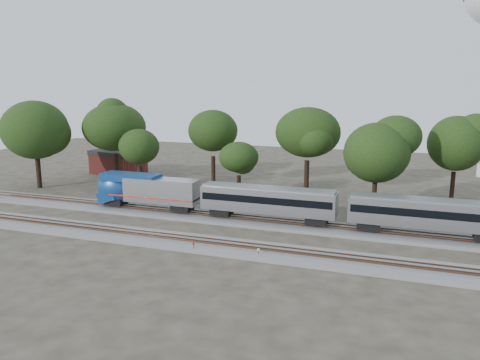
% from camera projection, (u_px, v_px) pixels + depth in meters
% --- Properties ---
extents(ground, '(160.00, 160.00, 0.00)m').
position_uv_depth(ground, '(193.00, 232.00, 54.48)').
color(ground, '#383328').
rests_on(ground, ground).
extents(track_far, '(160.00, 5.00, 0.73)m').
position_uv_depth(track_far, '(213.00, 217.00, 59.99)').
color(track_far, slate).
rests_on(track_far, ground).
extents(track_near, '(160.00, 5.00, 0.73)m').
position_uv_depth(track_near, '(177.00, 241.00, 50.75)').
color(track_near, slate).
rests_on(track_near, ground).
extents(train, '(87.20, 3.00, 4.43)m').
position_uv_depth(train, '(428.00, 213.00, 51.06)').
color(train, '#AFB1B6').
rests_on(train, ground).
extents(switch_stand_red, '(0.33, 0.07, 1.03)m').
position_uv_depth(switch_stand_red, '(194.00, 246.00, 47.88)').
color(switch_stand_red, '#512D19').
rests_on(switch_stand_red, ground).
extents(switch_stand_white, '(0.29, 0.13, 0.94)m').
position_uv_depth(switch_stand_white, '(258.00, 252.00, 46.32)').
color(switch_stand_white, '#512D19').
rests_on(switch_stand_white, ground).
extents(switch_lever, '(0.57, 0.45, 0.30)m').
position_uv_depth(switch_lever, '(239.00, 256.00, 46.50)').
color(switch_lever, '#512D19').
rests_on(switch_lever, ground).
extents(brick_building, '(10.95, 8.93, 4.59)m').
position_uv_depth(brick_building, '(118.00, 162.00, 90.64)').
color(brick_building, maroon).
rests_on(brick_building, ground).
extents(tree_0, '(9.85, 9.85, 13.89)m').
position_uv_depth(tree_0, '(35.00, 130.00, 76.58)').
color(tree_0, black).
rests_on(tree_0, ground).
extents(tree_1, '(10.01, 10.01, 14.11)m').
position_uv_depth(tree_1, '(114.00, 127.00, 79.85)').
color(tree_1, black).
rests_on(tree_1, ground).
extents(tree_2, '(7.23, 7.23, 10.20)m').
position_uv_depth(tree_2, '(139.00, 147.00, 75.62)').
color(tree_2, black).
rests_on(tree_2, ground).
extents(tree_3, '(9.56, 9.56, 13.48)m').
position_uv_depth(tree_3, '(213.00, 131.00, 78.29)').
color(tree_3, black).
rests_on(tree_3, ground).
extents(tree_4, '(6.30, 6.30, 8.88)m').
position_uv_depth(tree_4, '(239.00, 157.00, 70.65)').
color(tree_4, black).
rests_on(tree_4, ground).
extents(tree_5, '(9.81, 9.81, 13.82)m').
position_uv_depth(tree_5, '(308.00, 132.00, 72.90)').
color(tree_5, black).
rests_on(tree_5, ground).
extents(tree_6, '(8.21, 8.21, 11.58)m').
position_uv_depth(tree_6, '(377.00, 153.00, 61.87)').
color(tree_6, black).
rests_on(tree_6, ground).
extents(tree_7, '(8.99, 8.99, 12.67)m').
position_uv_depth(tree_7, '(456.00, 143.00, 65.56)').
color(tree_7, black).
rests_on(tree_7, ground).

